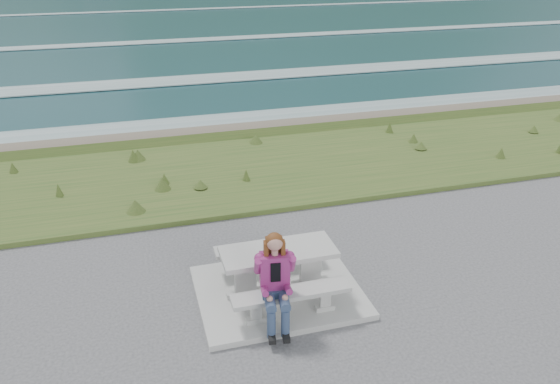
% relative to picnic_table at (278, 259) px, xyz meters
% --- Properties ---
extents(concrete_slab, '(2.60, 2.10, 0.10)m').
position_rel_picnic_table_xyz_m(concrete_slab, '(-0.00, 0.00, -0.63)').
color(concrete_slab, '#AFAFAA').
rests_on(concrete_slab, ground).
extents(picnic_table, '(1.80, 0.75, 0.75)m').
position_rel_picnic_table_xyz_m(picnic_table, '(0.00, 0.00, 0.00)').
color(picnic_table, '#AFAFAA').
rests_on(picnic_table, concrete_slab).
extents(bench_landward, '(1.80, 0.35, 0.45)m').
position_rel_picnic_table_xyz_m(bench_landward, '(0.00, -0.70, -0.23)').
color(bench_landward, '#AFAFAA').
rests_on(bench_landward, concrete_slab).
extents(bench_seaward, '(1.80, 0.35, 0.45)m').
position_rel_picnic_table_xyz_m(bench_seaward, '(0.00, 0.70, -0.23)').
color(bench_seaward, '#AFAFAA').
rests_on(bench_seaward, concrete_slab).
extents(grass_verge, '(160.00, 4.50, 0.22)m').
position_rel_picnic_table_xyz_m(grass_verge, '(-0.00, 5.00, -0.68)').
color(grass_verge, '#31541F').
rests_on(grass_verge, ground).
extents(shore_drop, '(160.00, 0.80, 2.20)m').
position_rel_picnic_table_xyz_m(shore_drop, '(-0.00, 7.90, -0.68)').
color(shore_drop, brown).
rests_on(shore_drop, ground).
extents(ocean, '(1600.00, 1600.00, 0.09)m').
position_rel_picnic_table_xyz_m(ocean, '(-0.00, 25.09, -2.42)').
color(ocean, '#1B454C').
rests_on(ocean, ground).
extents(seated_woman, '(0.51, 0.78, 1.45)m').
position_rel_picnic_table_xyz_m(seated_woman, '(-0.27, -0.84, -0.05)').
color(seated_woman, navy).
rests_on(seated_woman, concrete_slab).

